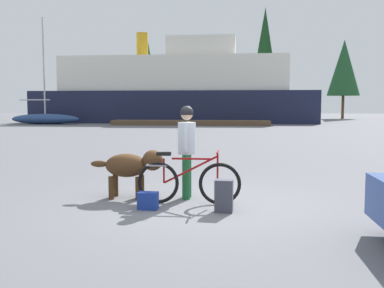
{
  "coord_description": "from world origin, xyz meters",
  "views": [
    {
      "loc": [
        0.62,
        -7.26,
        1.69
      ],
      "look_at": [
        -0.24,
        0.61,
        0.98
      ],
      "focal_mm": 41.39,
      "sensor_mm": 36.0,
      "label": 1
    }
  ],
  "objects_px": {
    "ferry_boat": "(176,91)",
    "person_cyclist": "(187,143)",
    "bicycle": "(188,182)",
    "sailboat_moored": "(45,118)",
    "dog": "(132,166)",
    "backpack": "(224,196)",
    "handbag_pannier": "(148,201)"
  },
  "relations": [
    {
      "from": "ferry_boat",
      "to": "person_cyclist",
      "type": "bearing_deg",
      "value": -81.39
    },
    {
      "from": "bicycle",
      "to": "sailboat_moored",
      "type": "bearing_deg",
      "value": 118.51
    },
    {
      "from": "person_cyclist",
      "to": "sailboat_moored",
      "type": "height_order",
      "value": "sailboat_moored"
    },
    {
      "from": "dog",
      "to": "backpack",
      "type": "xyz_separation_m",
      "value": [
        1.7,
        -0.86,
        -0.33
      ]
    },
    {
      "from": "dog",
      "to": "ferry_boat",
      "type": "height_order",
      "value": "ferry_boat"
    },
    {
      "from": "person_cyclist",
      "to": "backpack",
      "type": "distance_m",
      "value": 1.41
    },
    {
      "from": "person_cyclist",
      "to": "sailboat_moored",
      "type": "bearing_deg",
      "value": 118.79
    },
    {
      "from": "person_cyclist",
      "to": "dog",
      "type": "xyz_separation_m",
      "value": [
        -0.99,
        -0.11,
        -0.41
      ]
    },
    {
      "from": "dog",
      "to": "ferry_boat",
      "type": "bearing_deg",
      "value": 96.98
    },
    {
      "from": "dog",
      "to": "handbag_pannier",
      "type": "xyz_separation_m",
      "value": [
        0.47,
        -0.82,
        -0.45
      ]
    },
    {
      "from": "person_cyclist",
      "to": "sailboat_moored",
      "type": "distance_m",
      "value": 32.94
    },
    {
      "from": "dog",
      "to": "sailboat_moored",
      "type": "height_order",
      "value": "sailboat_moored"
    },
    {
      "from": "person_cyclist",
      "to": "dog",
      "type": "relative_size",
      "value": 1.25
    },
    {
      "from": "person_cyclist",
      "to": "dog",
      "type": "height_order",
      "value": "person_cyclist"
    },
    {
      "from": "dog",
      "to": "handbag_pannier",
      "type": "bearing_deg",
      "value": -60.24
    },
    {
      "from": "handbag_pannier",
      "to": "sailboat_moored",
      "type": "xyz_separation_m",
      "value": [
        -15.34,
        29.79,
        0.39
      ]
    },
    {
      "from": "person_cyclist",
      "to": "ferry_boat",
      "type": "height_order",
      "value": "ferry_boat"
    },
    {
      "from": "backpack",
      "to": "dog",
      "type": "bearing_deg",
      "value": 153.11
    },
    {
      "from": "handbag_pannier",
      "to": "ferry_boat",
      "type": "xyz_separation_m",
      "value": [
        -4.7,
        35.42,
        2.84
      ]
    },
    {
      "from": "backpack",
      "to": "sailboat_moored",
      "type": "bearing_deg",
      "value": 119.05
    },
    {
      "from": "bicycle",
      "to": "dog",
      "type": "distance_m",
      "value": 1.15
    },
    {
      "from": "backpack",
      "to": "ferry_boat",
      "type": "height_order",
      "value": "ferry_boat"
    },
    {
      "from": "handbag_pannier",
      "to": "ferry_boat",
      "type": "height_order",
      "value": "ferry_boat"
    },
    {
      "from": "person_cyclist",
      "to": "backpack",
      "type": "relative_size",
      "value": 3.25
    },
    {
      "from": "person_cyclist",
      "to": "backpack",
      "type": "height_order",
      "value": "person_cyclist"
    },
    {
      "from": "bicycle",
      "to": "person_cyclist",
      "type": "bearing_deg",
      "value": 99.07
    },
    {
      "from": "person_cyclist",
      "to": "sailboat_moored",
      "type": "relative_size",
      "value": 0.18
    },
    {
      "from": "handbag_pannier",
      "to": "sailboat_moored",
      "type": "distance_m",
      "value": 33.51
    },
    {
      "from": "handbag_pannier",
      "to": "ferry_boat",
      "type": "relative_size",
      "value": 0.01
    },
    {
      "from": "bicycle",
      "to": "dog",
      "type": "relative_size",
      "value": 1.33
    },
    {
      "from": "bicycle",
      "to": "sailboat_moored",
      "type": "relative_size",
      "value": 0.19
    },
    {
      "from": "dog",
      "to": "backpack",
      "type": "height_order",
      "value": "dog"
    }
  ]
}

